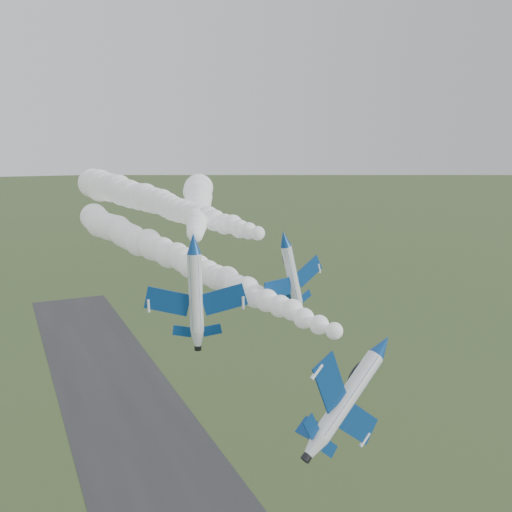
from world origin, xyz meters
The scene contains 6 objects.
jet_lead centered at (11.41, -0.92, 34.50)m, with size 7.73×14.00×9.25m.
smoke_trail_jet_lead centered at (2.49, 34.73, 37.14)m, with size 4.90×65.87×4.90m, color white, non-canonical shape.
jet_pair_left centered at (-0.99, 17.44, 42.32)m, with size 11.49×13.19×3.39m.
smoke_trail_jet_pair_left centered at (9.14, 45.72, 43.48)m, with size 5.47×53.31×5.47m, color white, non-canonical shape.
jet_pair_right centered at (10.05, 16.64, 42.21)m, with size 9.19×11.14×3.45m.
smoke_trail_jet_pair_right centered at (2.90, 46.46, 44.02)m, with size 5.62×57.00×5.62m, color white, non-canonical shape.
Camera 1 is at (-20.69, -42.17, 53.14)m, focal length 40.00 mm.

